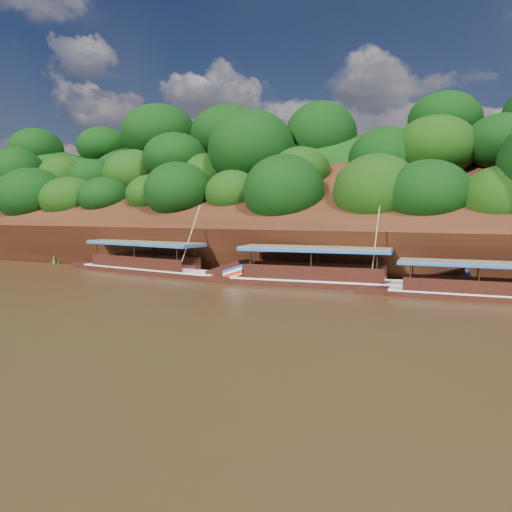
% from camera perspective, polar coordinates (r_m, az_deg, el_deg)
% --- Properties ---
extents(ground, '(160.00, 160.00, 0.00)m').
position_cam_1_polar(ground, '(27.89, 2.69, -5.43)').
color(ground, black).
rests_on(ground, ground).
extents(riverbank, '(120.00, 30.06, 19.40)m').
position_cam_1_polar(riverbank, '(49.26, 13.03, 1.30)').
color(riverbank, black).
rests_on(riverbank, ground).
extents(boat_0, '(13.60, 2.85, 5.82)m').
position_cam_1_polar(boat_0, '(31.88, 26.53, -3.73)').
color(boat_0, black).
rests_on(boat_0, ground).
extents(boat_1, '(15.65, 4.09, 5.91)m').
position_cam_1_polar(boat_1, '(34.07, 9.33, -2.51)').
color(boat_1, black).
rests_on(boat_1, ground).
extents(boat_2, '(16.72, 4.34, 6.04)m').
position_cam_1_polar(boat_2, '(40.91, -10.97, -1.27)').
color(boat_2, black).
rests_on(boat_2, ground).
extents(reeds, '(49.68, 2.67, 2.12)m').
position_cam_1_polar(reeds, '(37.24, 6.15, -1.36)').
color(reeds, '#256B1A').
rests_on(reeds, ground).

